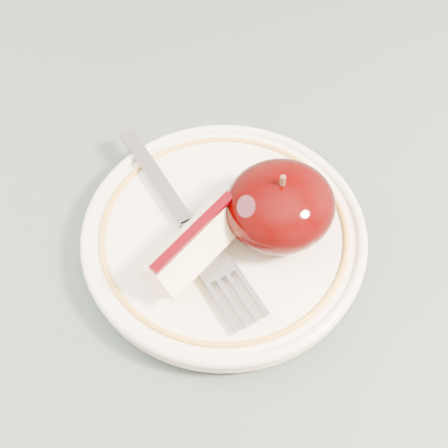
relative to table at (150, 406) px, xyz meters
name	(u,v)px	position (x,y,z in m)	size (l,w,h in m)	color
table	(150,406)	(0.00, 0.00, 0.00)	(0.90, 0.90, 0.75)	brown
plate	(224,234)	(0.10, 0.06, 0.10)	(0.21, 0.21, 0.02)	beige
apple_half	(280,206)	(0.14, 0.05, 0.13)	(0.08, 0.08, 0.06)	black
apple_wedge	(194,246)	(0.07, 0.05, 0.12)	(0.09, 0.06, 0.04)	beige
fork	(187,224)	(0.07, 0.07, 0.11)	(0.03, 0.20, 0.00)	#92949A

